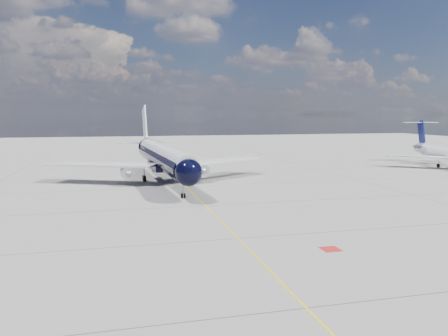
# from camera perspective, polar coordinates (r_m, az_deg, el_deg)

# --- Properties ---
(ground) EXTENTS (320.00, 320.00, 0.00)m
(ground) POSITION_cam_1_polar(r_m,az_deg,el_deg) (74.29, -5.61, -1.82)
(ground) COLOR gray
(ground) RESTS_ON ground
(taxiway_centerline) EXTENTS (0.16, 160.00, 0.01)m
(taxiway_centerline) POSITION_cam_1_polar(r_m,az_deg,el_deg) (69.41, -5.00, -2.44)
(taxiway_centerline) COLOR yellow
(taxiway_centerline) RESTS_ON ground
(red_marking) EXTENTS (1.60, 1.60, 0.01)m
(red_marking) POSITION_cam_1_polar(r_m,az_deg,el_deg) (38.73, 13.74, -10.25)
(red_marking) COLOR maroon
(red_marking) RESTS_ON ground
(main_airliner) EXTENTS (38.00, 46.35, 13.39)m
(main_airliner) POSITION_cam_1_polar(r_m,az_deg,el_deg) (75.80, -8.16, 1.48)
(main_airliner) COLOR black
(main_airliner) RESTS_ON ground
(regional_jet) EXTENTS (25.55, 29.72, 10.11)m
(regional_jet) POSITION_cam_1_polar(r_m,az_deg,el_deg) (105.96, 26.94, 1.83)
(regional_jet) COLOR silver
(regional_jet) RESTS_ON ground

